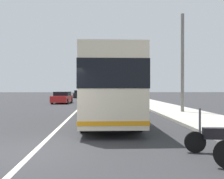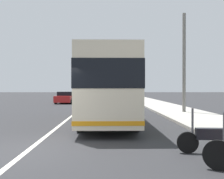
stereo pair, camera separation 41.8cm
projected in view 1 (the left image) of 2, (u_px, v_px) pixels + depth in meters
ground_plane at (34, 152)px, 7.39m from camera, size 220.00×220.00×0.00m
sidewalk_curb at (185, 114)px, 17.73m from camera, size 110.00×3.60×0.14m
lane_divider_line at (72, 115)px, 17.38m from camera, size 110.00×0.16×0.01m
coach_bus at (108, 86)px, 14.29m from camera, size 10.90×2.56×3.45m
car_oncoming at (62, 98)px, 31.02m from camera, size 4.44×2.12×1.38m
car_ahead_same_lane at (79, 94)px, 49.13m from camera, size 4.34×1.81×1.40m
car_behind_bus at (102, 94)px, 48.30m from camera, size 4.27×2.19×1.49m
utility_pole at (182, 64)px, 18.54m from camera, size 0.23×0.23×7.06m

